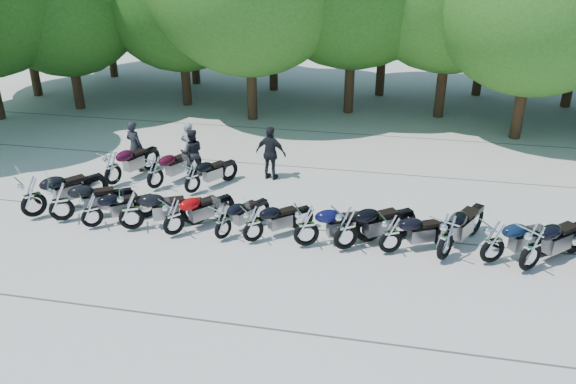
% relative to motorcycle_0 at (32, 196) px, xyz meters
% --- Properties ---
extents(ground, '(90.00, 90.00, 0.00)m').
position_rel_motorcycle_0_xyz_m(ground, '(7.32, -0.58, -0.73)').
color(ground, '#A8A298').
rests_on(ground, ground).
extents(motorcycle_0, '(2.18, 2.52, 1.45)m').
position_rel_motorcycle_0_xyz_m(motorcycle_0, '(0.00, 0.00, 0.00)').
color(motorcycle_0, black).
rests_on(motorcycle_0, ground).
extents(motorcycle_1, '(2.47, 1.85, 1.37)m').
position_rel_motorcycle_0_xyz_m(motorcycle_1, '(0.92, -0.07, -0.04)').
color(motorcycle_1, black).
rests_on(motorcycle_1, ground).
extents(motorcycle_2, '(2.04, 1.84, 1.19)m').
position_rel_motorcycle_0_xyz_m(motorcycle_2, '(1.96, -0.24, -0.13)').
color(motorcycle_2, black).
rests_on(motorcycle_2, ground).
extents(motorcycle_3, '(2.49, 1.70, 1.36)m').
position_rel_motorcycle_0_xyz_m(motorcycle_3, '(3.11, -0.16, -0.05)').
color(motorcycle_3, black).
rests_on(motorcycle_3, ground).
extents(motorcycle_4, '(1.94, 2.17, 1.26)m').
position_rel_motorcycle_0_xyz_m(motorcycle_4, '(4.37, -0.22, -0.09)').
color(motorcycle_4, '#9E0507').
rests_on(motorcycle_4, ground).
extents(motorcycle_5, '(1.55, 2.07, 1.15)m').
position_rel_motorcycle_0_xyz_m(motorcycle_5, '(5.75, -0.14, -0.15)').
color(motorcycle_5, black).
rests_on(motorcycle_5, ground).
extents(motorcycle_6, '(2.01, 1.87, 1.19)m').
position_rel_motorcycle_0_xyz_m(motorcycle_6, '(6.59, -0.14, -0.13)').
color(motorcycle_6, black).
rests_on(motorcycle_6, ground).
extents(motorcycle_7, '(2.48, 1.60, 1.35)m').
position_rel_motorcycle_0_xyz_m(motorcycle_7, '(8.02, -0.11, -0.05)').
color(motorcycle_7, black).
rests_on(motorcycle_7, ground).
extents(motorcycle_8, '(2.45, 2.08, 1.40)m').
position_rel_motorcycle_0_xyz_m(motorcycle_8, '(9.05, -0.08, -0.03)').
color(motorcycle_8, black).
rests_on(motorcycle_8, ground).
extents(motorcycle_9, '(2.27, 1.58, 1.25)m').
position_rel_motorcycle_0_xyz_m(motorcycle_9, '(10.19, -0.02, -0.10)').
color(motorcycle_9, black).
rests_on(motorcycle_9, ground).
extents(motorcycle_10, '(1.91, 2.63, 1.45)m').
position_rel_motorcycle_0_xyz_m(motorcycle_10, '(11.55, -0.08, -0.00)').
color(motorcycle_10, black).
rests_on(motorcycle_10, ground).
extents(motorcycle_11, '(2.43, 1.77, 1.34)m').
position_rel_motorcycle_0_xyz_m(motorcycle_11, '(12.70, -0.01, -0.06)').
color(motorcycle_11, black).
rests_on(motorcycle_11, ground).
extents(motorcycle_12, '(2.42, 2.32, 1.45)m').
position_rel_motorcycle_0_xyz_m(motorcycle_12, '(13.55, -0.20, -0.00)').
color(motorcycle_12, black).
rests_on(motorcycle_12, ground).
extents(motorcycle_14, '(1.52, 2.50, 1.35)m').
position_rel_motorcycle_0_xyz_m(motorcycle_14, '(1.15, 2.59, -0.05)').
color(motorcycle_14, '#38071D').
rests_on(motorcycle_14, ground).
extents(motorcycle_15, '(1.64, 2.38, 1.30)m').
position_rel_motorcycle_0_xyz_m(motorcycle_15, '(2.62, 2.58, -0.08)').
color(motorcycle_15, '#370715').
rests_on(motorcycle_15, ground).
extents(motorcycle_16, '(1.68, 2.13, 1.20)m').
position_rel_motorcycle_0_xyz_m(motorcycle_16, '(3.91, 2.50, -0.13)').
color(motorcycle_16, black).
rests_on(motorcycle_16, ground).
extents(rider_0, '(0.76, 0.62, 1.80)m').
position_rel_motorcycle_0_xyz_m(rider_0, '(1.30, 3.99, 0.18)').
color(rider_0, black).
rests_on(rider_0, ground).
extents(rider_1, '(0.96, 0.87, 1.62)m').
position_rel_motorcycle_0_xyz_m(rider_1, '(3.36, 4.06, 0.08)').
color(rider_1, black).
rests_on(rider_1, ground).
extents(rider_2, '(1.15, 0.67, 1.84)m').
position_rel_motorcycle_0_xyz_m(rider_2, '(6.08, 4.20, 0.19)').
color(rider_2, black).
rests_on(rider_2, ground).
extents(rider_3, '(0.69, 0.50, 1.75)m').
position_rel_motorcycle_0_xyz_m(rider_3, '(3.17, 4.35, 0.15)').
color(rider_3, gray).
rests_on(rider_3, ground).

